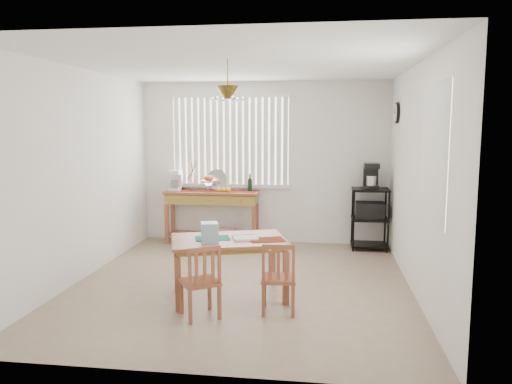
# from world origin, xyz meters

# --- Properties ---
(ground) EXTENTS (4.00, 4.50, 0.01)m
(ground) POSITION_xyz_m (0.00, 0.00, -0.01)
(ground) COLOR #9D836A
(room_shell) EXTENTS (4.20, 4.70, 2.70)m
(room_shell) POSITION_xyz_m (0.00, 0.02, 1.69)
(room_shell) COLOR white
(room_shell) RESTS_ON ground
(sideboard) EXTENTS (1.51, 0.43, 0.85)m
(sideboard) POSITION_xyz_m (-0.81, 2.02, 0.64)
(sideboard) COLOR #985033
(sideboard) RESTS_ON ground
(sideboard_items) EXTENTS (1.44, 0.36, 0.65)m
(sideboard_items) POSITION_xyz_m (-1.06, 2.03, 0.99)
(sideboard_items) COLOR maroon
(sideboard_items) RESTS_ON sideboard
(wire_cart) EXTENTS (0.56, 0.45, 0.95)m
(wire_cart) POSITION_xyz_m (1.68, 1.96, 0.57)
(wire_cart) COLOR black
(wire_cart) RESTS_ON ground
(cart_items) EXTENTS (0.22, 0.27, 0.39)m
(cart_items) POSITION_xyz_m (1.68, 1.97, 1.13)
(cart_items) COLOR black
(cart_items) RESTS_ON wire_cart
(dining_table) EXTENTS (1.43, 1.14, 0.67)m
(dining_table) POSITION_xyz_m (-0.06, -0.49, 0.59)
(dining_table) COLOR #985033
(dining_table) RESTS_ON ground
(table_items) EXTENTS (1.04, 0.48, 0.21)m
(table_items) POSITION_xyz_m (-0.15, -0.62, 0.74)
(table_items) COLOR #167F63
(table_items) RESTS_ON dining_table
(chair_left) EXTENTS (0.48, 0.48, 0.75)m
(chair_left) POSITION_xyz_m (-0.22, -1.13, 0.37)
(chair_left) COLOR #985033
(chair_left) RESTS_ON ground
(chair_right) EXTENTS (0.37, 0.37, 0.75)m
(chair_right) POSITION_xyz_m (0.53, -0.90, 0.37)
(chair_right) COLOR #985033
(chair_right) RESTS_ON ground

